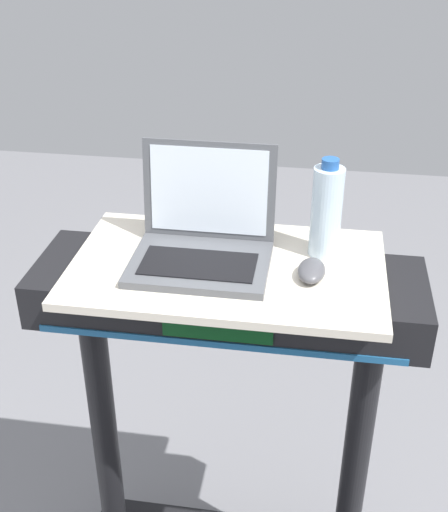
{
  "coord_description": "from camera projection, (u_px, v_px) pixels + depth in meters",
  "views": [
    {
      "loc": [
        0.19,
        -0.59,
        1.87
      ],
      "look_at": [
        0.0,
        0.65,
        1.15
      ],
      "focal_mm": 47.02,
      "sensor_mm": 36.0,
      "label": 1
    }
  ],
  "objects": [
    {
      "name": "laptop",
      "position": [
        203.0,
        239.0,
        1.51
      ],
      "size": [
        0.31,
        0.26,
        0.25
      ],
      "rotation": [
        0.0,
        0.0,
        0.07
      ],
      "color": "#515459",
      "rests_on": "desk_board"
    },
    {
      "name": "desk_board",
      "position": [
        227.0,
        268.0,
        1.52
      ],
      "size": [
        0.71,
        0.43,
        0.02
      ],
      "primitive_type": "cube",
      "color": "beige",
      "rests_on": "treadmill_base"
    },
    {
      "name": "water_bottle",
      "position": [
        326.0,
        211.0,
        1.5
      ],
      "size": [
        0.07,
        0.07,
        0.23
      ],
      "color": "silver",
      "rests_on": "desk_board"
    },
    {
      "name": "computer_mouse",
      "position": [
        312.0,
        271.0,
        1.46
      ],
      "size": [
        0.07,
        0.1,
        0.03
      ],
      "primitive_type": "ellipsoid",
      "rotation": [
        0.0,
        0.0,
        -0.06
      ],
      "color": "#4C4C51",
      "rests_on": "desk_board"
    }
  ]
}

